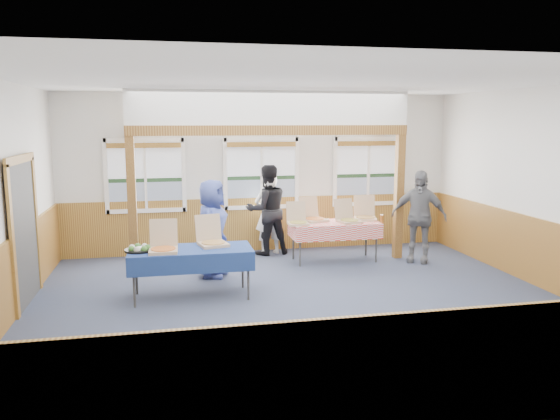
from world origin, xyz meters
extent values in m
plane|color=#2B3245|center=(0.00, 0.00, 0.00)|extent=(8.00, 8.00, 0.00)
plane|color=white|center=(0.00, 0.00, 3.20)|extent=(8.00, 8.00, 0.00)
plane|color=silver|center=(0.00, 3.50, 1.60)|extent=(8.00, 0.00, 8.00)
plane|color=silver|center=(0.00, -3.50, 1.60)|extent=(8.00, 0.00, 8.00)
plane|color=silver|center=(4.00, 0.00, 1.60)|extent=(0.00, 8.00, 8.00)
cube|color=brown|center=(0.00, 3.48, 0.55)|extent=(7.98, 0.05, 1.10)
cube|color=brown|center=(0.00, -3.48, 0.55)|extent=(7.98, 0.05, 1.10)
cube|color=brown|center=(-3.98, 0.00, 0.55)|extent=(0.05, 6.98, 1.10)
cube|color=brown|center=(3.98, 0.00, 0.55)|extent=(0.05, 6.98, 1.10)
cube|color=#373737|center=(-3.96, 0.90, 1.05)|extent=(0.06, 1.30, 2.10)
cube|color=white|center=(-2.30, 3.44, 0.91)|extent=(1.52, 0.05, 0.08)
cube|color=white|center=(-2.30, 3.44, 2.29)|extent=(1.52, 0.05, 0.08)
cube|color=white|center=(-3.04, 3.44, 1.60)|extent=(0.08, 0.05, 1.46)
cube|color=white|center=(-1.56, 3.44, 1.60)|extent=(0.08, 0.05, 1.46)
cube|color=white|center=(-2.30, 3.44, 1.60)|extent=(0.05, 0.05, 1.30)
cube|color=slate|center=(-2.30, 3.48, 1.21)|extent=(1.40, 0.02, 0.52)
cube|color=#1D3B1F|center=(-2.30, 3.48, 1.51)|extent=(1.40, 0.02, 0.08)
cube|color=silver|center=(-2.30, 3.48, 1.90)|extent=(1.40, 0.02, 0.70)
cube|color=brown|center=(-2.30, 3.42, 2.19)|extent=(1.40, 0.07, 0.10)
cube|color=white|center=(0.00, 3.44, 0.91)|extent=(1.52, 0.05, 0.08)
cube|color=white|center=(0.00, 3.44, 2.29)|extent=(1.52, 0.05, 0.08)
cube|color=white|center=(-0.74, 3.44, 1.60)|extent=(0.08, 0.05, 1.46)
cube|color=white|center=(0.74, 3.44, 1.60)|extent=(0.08, 0.05, 1.46)
cube|color=white|center=(0.00, 3.44, 1.60)|extent=(0.05, 0.05, 1.30)
cube|color=slate|center=(0.00, 3.48, 1.21)|extent=(1.40, 0.02, 0.52)
cube|color=#1D3B1F|center=(0.00, 3.48, 1.51)|extent=(1.40, 0.02, 0.08)
cube|color=silver|center=(0.00, 3.48, 1.90)|extent=(1.40, 0.02, 0.70)
cube|color=brown|center=(0.00, 3.42, 2.19)|extent=(1.40, 0.07, 0.10)
cube|color=white|center=(2.30, 3.44, 0.91)|extent=(1.52, 0.05, 0.08)
cube|color=white|center=(2.30, 3.44, 2.29)|extent=(1.52, 0.05, 0.08)
cube|color=white|center=(1.56, 3.44, 1.60)|extent=(0.08, 0.05, 1.46)
cube|color=white|center=(3.04, 3.44, 1.60)|extent=(0.08, 0.05, 1.46)
cube|color=white|center=(2.30, 3.44, 1.60)|extent=(0.05, 0.05, 1.30)
cube|color=slate|center=(2.30, 3.48, 1.21)|extent=(1.40, 0.02, 0.52)
cube|color=#1D3B1F|center=(2.30, 3.48, 1.51)|extent=(1.40, 0.02, 0.08)
cube|color=silver|center=(2.30, 3.48, 1.90)|extent=(1.40, 0.02, 0.70)
cube|color=brown|center=(2.30, 3.42, 2.19)|extent=(1.40, 0.07, 0.10)
cube|color=brown|center=(-2.50, 2.30, 1.20)|extent=(0.15, 0.15, 2.40)
cube|color=brown|center=(2.50, 2.30, 1.20)|extent=(0.15, 0.15, 2.40)
cube|color=brown|center=(0.00, 2.30, 2.49)|extent=(5.15, 0.18, 0.18)
cylinder|color=#373737|center=(-2.40, 0.33, 0.36)|extent=(0.04, 0.04, 0.73)
cylinder|color=#373737|center=(-2.40, 0.95, 0.36)|extent=(0.04, 0.04, 0.73)
cylinder|color=#373737|center=(-0.74, 0.33, 0.36)|extent=(0.04, 0.04, 0.73)
cylinder|color=#373737|center=(-0.74, 0.95, 0.36)|extent=(0.04, 0.04, 0.73)
cube|color=#373737|center=(-1.57, 0.64, 0.73)|extent=(1.87, 1.02, 0.03)
cube|color=navy|center=(-1.57, 0.64, 0.75)|extent=(1.94, 1.09, 0.01)
cube|color=navy|center=(-1.57, 0.24, 0.61)|extent=(1.81, 0.31, 0.28)
cube|color=navy|center=(-1.57, 1.04, 0.61)|extent=(1.81, 0.31, 0.28)
cylinder|color=#373737|center=(0.47, 2.03, 0.36)|extent=(0.04, 0.04, 0.73)
cylinder|color=#373737|center=(0.47, 2.58, 0.36)|extent=(0.04, 0.04, 0.73)
cylinder|color=#373737|center=(1.96, 2.03, 0.36)|extent=(0.04, 0.04, 0.73)
cylinder|color=#373737|center=(1.96, 2.58, 0.36)|extent=(0.04, 0.04, 0.73)
cube|color=#373737|center=(1.21, 2.30, 0.73)|extent=(1.63, 0.72, 0.03)
cube|color=red|center=(1.21, 2.30, 0.75)|extent=(1.69, 0.78, 0.01)
cube|color=red|center=(1.21, 1.94, 0.61)|extent=(1.67, 0.06, 0.28)
cube|color=red|center=(1.21, 2.67, 0.61)|extent=(1.67, 0.06, 0.28)
cube|color=tan|center=(-1.97, 0.49, 0.78)|extent=(0.42, 0.42, 0.05)
cylinder|color=#CB752F|center=(-1.97, 0.49, 0.81)|extent=(0.37, 0.37, 0.01)
cube|color=tan|center=(-1.96, 0.74, 1.00)|extent=(0.41, 0.11, 0.40)
cube|color=tan|center=(-1.22, 0.76, 0.78)|extent=(0.49, 0.49, 0.05)
cylinder|color=tan|center=(-1.22, 0.76, 0.81)|extent=(0.43, 0.43, 0.01)
cube|color=tan|center=(-1.28, 1.00, 1.01)|extent=(0.42, 0.19, 0.40)
cube|color=tan|center=(0.46, 2.16, 0.78)|extent=(0.39, 0.39, 0.04)
cylinder|color=gold|center=(0.46, 2.16, 0.81)|extent=(0.34, 0.34, 0.01)
cube|color=tan|center=(0.48, 2.39, 0.98)|extent=(0.37, 0.11, 0.36)
cube|color=tan|center=(0.86, 2.45, 0.78)|extent=(0.50, 0.50, 0.05)
cylinder|color=#CB752F|center=(0.86, 2.45, 0.81)|extent=(0.44, 0.44, 0.01)
cube|color=tan|center=(0.80, 2.69, 1.00)|extent=(0.42, 0.20, 0.40)
cube|color=tan|center=(1.46, 2.18, 0.78)|extent=(0.45, 0.45, 0.04)
cylinder|color=gold|center=(1.46, 2.18, 0.81)|extent=(0.40, 0.40, 0.01)
cube|color=tan|center=(1.42, 2.42, 0.99)|extent=(0.40, 0.16, 0.38)
cube|color=tan|center=(1.86, 2.40, 0.78)|extent=(0.50, 0.50, 0.05)
cylinder|color=tan|center=(1.86, 2.40, 0.81)|extent=(0.44, 0.44, 0.01)
cube|color=tan|center=(1.93, 2.65, 1.01)|extent=(0.42, 0.20, 0.41)
cylinder|color=black|center=(-2.32, 0.64, 0.77)|extent=(0.43, 0.43, 0.03)
cylinder|color=white|center=(-2.32, 0.64, 0.80)|extent=(0.10, 0.10, 0.04)
sphere|color=#3E722B|center=(-2.20, 0.64, 0.80)|extent=(0.10, 0.10, 0.10)
sphere|color=#B8B6A6|center=(-2.25, 0.73, 0.80)|extent=(0.10, 0.10, 0.10)
sphere|color=#3E722B|center=(-2.35, 0.75, 0.80)|extent=(0.10, 0.10, 0.10)
sphere|color=#B8B6A6|center=(-2.43, 0.69, 0.80)|extent=(0.10, 0.10, 0.10)
sphere|color=#3E722B|center=(-2.43, 0.59, 0.80)|extent=(0.10, 0.10, 0.10)
sphere|color=#B8B6A6|center=(-2.35, 0.52, 0.80)|extent=(0.10, 0.10, 0.10)
sphere|color=#3E722B|center=(-2.25, 0.55, 0.80)|extent=(0.10, 0.10, 0.10)
cylinder|color=#934D18|center=(2.06, 2.05, 0.83)|extent=(0.07, 0.07, 0.15)
imported|color=white|center=(0.08, 3.10, 0.82)|extent=(0.68, 0.54, 1.65)
imported|color=black|center=(0.05, 3.10, 0.90)|extent=(0.98, 0.82, 1.80)
imported|color=#3E4D9C|center=(-1.16, 1.72, 0.84)|extent=(0.81, 0.96, 1.68)
imported|color=slate|center=(2.75, 1.93, 0.87)|extent=(1.09, 0.92, 1.75)
camera|label=1|loc=(-1.87, -7.47, 2.66)|focal=35.00mm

